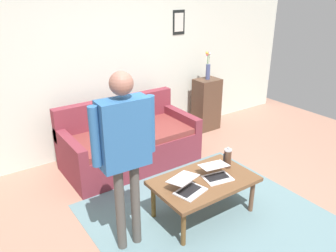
{
  "coord_description": "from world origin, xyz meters",
  "views": [
    {
      "loc": [
        2.16,
        2.34,
        2.36
      ],
      "look_at": [
        0.02,
        -0.74,
        0.8
      ],
      "focal_mm": 36.34,
      "sensor_mm": 36.0,
      "label": 1
    }
  ],
  "objects_px": {
    "coffee_table": "(204,183)",
    "french_press": "(227,158)",
    "laptop_center": "(188,187)",
    "person_standing": "(124,142)",
    "flower_vase": "(208,67)",
    "side_shelf": "(206,104)",
    "laptop_left": "(216,174)",
    "couch": "(129,143)"
  },
  "relations": [
    {
      "from": "laptop_left",
      "to": "person_standing",
      "type": "relative_size",
      "value": 0.21
    },
    {
      "from": "side_shelf",
      "to": "person_standing",
      "type": "bearing_deg",
      "value": 35.61
    },
    {
      "from": "french_press",
      "to": "side_shelf",
      "type": "xyz_separation_m",
      "value": [
        -1.23,
        -1.79,
        -0.11
      ]
    },
    {
      "from": "french_press",
      "to": "side_shelf",
      "type": "relative_size",
      "value": 0.28
    },
    {
      "from": "flower_vase",
      "to": "french_press",
      "type": "bearing_deg",
      "value": 55.47
    },
    {
      "from": "coffee_table",
      "to": "french_press",
      "type": "xyz_separation_m",
      "value": [
        -0.39,
        -0.06,
        0.16
      ]
    },
    {
      "from": "side_shelf",
      "to": "person_standing",
      "type": "height_order",
      "value": "person_standing"
    },
    {
      "from": "coffee_table",
      "to": "laptop_left",
      "type": "distance_m",
      "value": 0.17
    },
    {
      "from": "couch",
      "to": "french_press",
      "type": "xyz_separation_m",
      "value": [
        -0.48,
        1.44,
        0.25
      ]
    },
    {
      "from": "coffee_table",
      "to": "person_standing",
      "type": "height_order",
      "value": "person_standing"
    },
    {
      "from": "coffee_table",
      "to": "person_standing",
      "type": "relative_size",
      "value": 0.63
    },
    {
      "from": "laptop_center",
      "to": "person_standing",
      "type": "distance_m",
      "value": 0.89
    },
    {
      "from": "laptop_left",
      "to": "laptop_center",
      "type": "bearing_deg",
      "value": 4.2
    },
    {
      "from": "coffee_table",
      "to": "flower_vase",
      "type": "bearing_deg",
      "value": -131.22
    },
    {
      "from": "laptop_left",
      "to": "side_shelf",
      "type": "relative_size",
      "value": 0.4
    },
    {
      "from": "laptop_left",
      "to": "flower_vase",
      "type": "xyz_separation_m",
      "value": [
        -1.48,
        -1.89,
        0.61
      ]
    },
    {
      "from": "french_press",
      "to": "laptop_left",
      "type": "bearing_deg",
      "value": 20.79
    },
    {
      "from": "flower_vase",
      "to": "person_standing",
      "type": "relative_size",
      "value": 0.27
    },
    {
      "from": "laptop_center",
      "to": "french_press",
      "type": "relative_size",
      "value": 1.52
    },
    {
      "from": "coffee_table",
      "to": "laptop_center",
      "type": "height_order",
      "value": "laptop_center"
    },
    {
      "from": "person_standing",
      "to": "laptop_left",
      "type": "bearing_deg",
      "value": 175.74
    },
    {
      "from": "coffee_table",
      "to": "french_press",
      "type": "distance_m",
      "value": 0.42
    },
    {
      "from": "side_shelf",
      "to": "french_press",
      "type": "bearing_deg",
      "value": 55.39
    },
    {
      "from": "coffee_table",
      "to": "person_standing",
      "type": "bearing_deg",
      "value": -2.63
    },
    {
      "from": "coffee_table",
      "to": "side_shelf",
      "type": "height_order",
      "value": "side_shelf"
    },
    {
      "from": "laptop_left",
      "to": "flower_vase",
      "type": "height_order",
      "value": "flower_vase"
    },
    {
      "from": "coffee_table",
      "to": "person_standing",
      "type": "xyz_separation_m",
      "value": [
        0.9,
        -0.04,
        0.72
      ]
    },
    {
      "from": "laptop_left",
      "to": "coffee_table",
      "type": "bearing_deg",
      "value": -14.61
    },
    {
      "from": "laptop_center",
      "to": "side_shelf",
      "type": "relative_size",
      "value": 0.43
    },
    {
      "from": "couch",
      "to": "laptop_center",
      "type": "xyz_separation_m",
      "value": [
        0.18,
        1.57,
        0.18
      ]
    },
    {
      "from": "side_shelf",
      "to": "coffee_table",
      "type": "bearing_deg",
      "value": 48.7
    },
    {
      "from": "person_standing",
      "to": "laptop_center",
      "type": "bearing_deg",
      "value": 170.23
    },
    {
      "from": "couch",
      "to": "laptop_center",
      "type": "distance_m",
      "value": 1.59
    },
    {
      "from": "laptop_center",
      "to": "french_press",
      "type": "height_order",
      "value": "french_press"
    },
    {
      "from": "french_press",
      "to": "coffee_table",
      "type": "bearing_deg",
      "value": 8.69
    },
    {
      "from": "couch",
      "to": "coffee_table",
      "type": "xyz_separation_m",
      "value": [
        -0.09,
        1.5,
        0.09
      ]
    },
    {
      "from": "couch",
      "to": "flower_vase",
      "type": "bearing_deg",
      "value": -168.52
    },
    {
      "from": "french_press",
      "to": "person_standing",
      "type": "xyz_separation_m",
      "value": [
        1.29,
        0.02,
        0.56
      ]
    },
    {
      "from": "laptop_center",
      "to": "side_shelf",
      "type": "bearing_deg",
      "value": -134.76
    },
    {
      "from": "french_press",
      "to": "couch",
      "type": "bearing_deg",
      "value": -71.53
    },
    {
      "from": "person_standing",
      "to": "side_shelf",
      "type": "bearing_deg",
      "value": -144.39
    },
    {
      "from": "laptop_left",
      "to": "french_press",
      "type": "bearing_deg",
      "value": -159.21
    }
  ]
}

